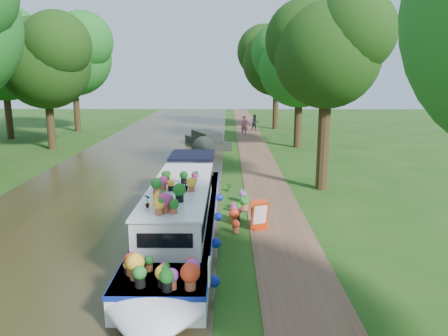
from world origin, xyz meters
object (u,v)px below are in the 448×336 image
pedestrian_dark (255,123)px  pedestrian_pink (244,125)px  second_boat (207,141)px  sandwich_board (260,216)px  plant_boat (180,216)px

pedestrian_dark → pedestrian_pink: bearing=-124.2°
second_boat → sandwich_board: bearing=-105.8°
second_boat → pedestrian_pink: bearing=39.5°
plant_boat → pedestrian_pink: plant_boat is taller
plant_boat → sandwich_board: size_ratio=13.36×
second_boat → sandwich_board: size_ratio=6.32×
second_boat → pedestrian_dark: size_ratio=4.13×
pedestrian_pink → pedestrian_dark: bearing=61.7°
pedestrian_pink → plant_boat: bearing=-103.6°
second_boat → pedestrian_dark: (4.18, 9.10, 0.33)m
plant_boat → pedestrian_dark: plant_boat is taller
sandwich_board → plant_boat: bearing=-179.5°
pedestrian_pink → pedestrian_dark: (1.12, 2.83, -0.08)m
plant_boat → pedestrian_dark: bearing=81.5°
sandwich_board → pedestrian_pink: bearing=68.4°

